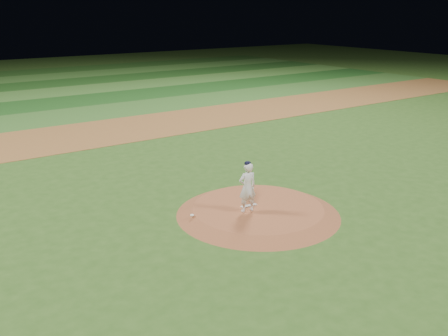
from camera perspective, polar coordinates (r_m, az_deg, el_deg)
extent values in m
plane|color=#2E531B|center=(16.93, 3.89, -5.25)|extent=(120.00, 120.00, 0.00)
cube|color=brown|center=(28.65, -13.90, 3.97)|extent=(70.00, 6.00, 0.02)
cube|color=#346625|center=(33.74, -17.36, 5.72)|extent=(70.00, 5.00, 0.02)
cube|color=#1B4D18|center=(38.46, -19.71, 6.90)|extent=(70.00, 5.00, 0.02)
cube|color=#3D752A|center=(43.24, -21.56, 7.81)|extent=(70.00, 5.00, 0.02)
cube|color=#1D4C18|center=(48.07, -23.04, 8.54)|extent=(70.00, 5.00, 0.02)
cube|color=#386E28|center=(52.93, -24.25, 9.13)|extent=(70.00, 5.00, 0.02)
cone|color=brown|center=(16.88, 3.90, -4.86)|extent=(5.50, 5.50, 0.25)
cube|color=silver|center=(16.90, 2.86, -4.31)|extent=(0.60, 0.21, 0.03)
ellipsoid|color=white|center=(16.09, -3.67, -5.41)|extent=(0.13, 0.13, 0.07)
imported|color=white|center=(16.17, 2.69, -2.23)|extent=(0.67, 0.49, 1.67)
ellipsoid|color=black|center=(15.91, 2.73, 0.52)|extent=(0.22, 0.22, 0.15)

